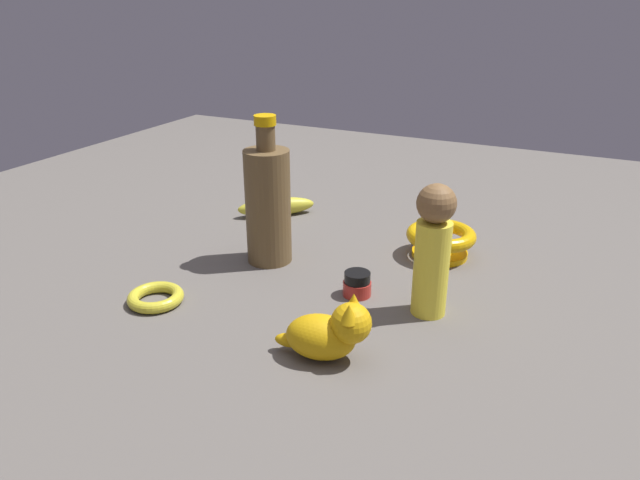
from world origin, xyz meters
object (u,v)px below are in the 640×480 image
(person_figure_adult, at_px, (433,249))
(nail_polish_jar, at_px, (357,284))
(bottle_tall, at_px, (268,204))
(cat_figurine, at_px, (330,332))
(banana, at_px, (276,207))
(bowl, at_px, (441,239))
(bangle, at_px, (156,297))

(person_figure_adult, height_order, nail_polish_jar, person_figure_adult)
(bottle_tall, distance_m, cat_figurine, 0.32)
(banana, distance_m, person_figure_adult, 0.48)
(person_figure_adult, xyz_separation_m, bottle_tall, (-0.06, -0.30, 0.00))
(bowl, bearing_deg, cat_figurine, -6.88)
(cat_figurine, bearing_deg, person_figure_adult, 154.05)
(cat_figurine, bearing_deg, nail_polish_jar, -169.19)
(cat_figurine, relative_size, nail_polish_jar, 2.88)
(bangle, height_order, bowl, bowl)
(bowl, distance_m, nail_polish_jar, 0.21)
(banana, bearing_deg, cat_figurine, -93.37)
(banana, bearing_deg, bottle_tall, -103.77)
(bottle_tall, bearing_deg, cat_figurine, 44.41)
(banana, distance_m, cat_figurine, 0.53)
(cat_figurine, bearing_deg, bangle, -93.14)
(banana, distance_m, bangle, 0.40)
(bowl, bearing_deg, banana, -98.11)
(banana, bearing_deg, person_figure_adult, -72.82)
(nail_polish_jar, bearing_deg, bottle_tall, -105.71)
(person_figure_adult, relative_size, bottle_tall, 0.78)
(bottle_tall, bearing_deg, bowl, 118.81)
(bangle, xyz_separation_m, nail_polish_jar, (-0.15, 0.26, 0.01))
(bowl, bearing_deg, person_figure_adult, 10.41)
(banana, xyz_separation_m, person_figure_adult, (0.25, 0.40, 0.08))
(banana, relative_size, cat_figurine, 1.27)
(bangle, bearing_deg, bowl, 135.81)
(cat_figurine, distance_m, bowl, 0.37)
(cat_figurine, bearing_deg, bowl, 173.12)
(bottle_tall, xyz_separation_m, cat_figurine, (0.22, 0.22, -0.07))
(bangle, bearing_deg, person_figure_adult, 111.70)
(bangle, height_order, bottle_tall, bottle_tall)
(person_figure_adult, relative_size, bowl, 1.62)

